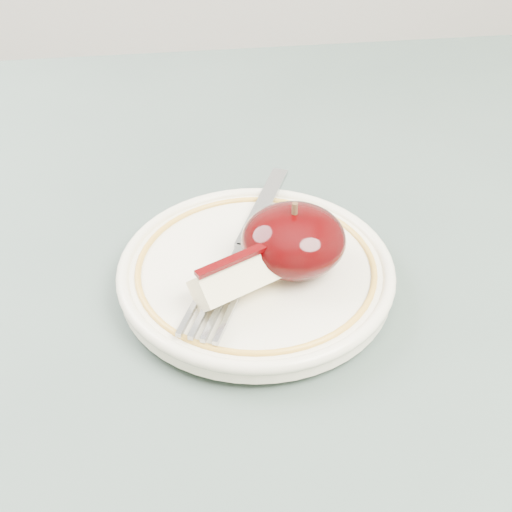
{
  "coord_description": "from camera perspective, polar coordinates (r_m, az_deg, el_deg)",
  "views": [
    {
      "loc": [
        -0.01,
        -0.33,
        1.08
      ],
      "look_at": [
        0.03,
        0.04,
        0.78
      ],
      "focal_mm": 50.0,
      "sensor_mm": 36.0,
      "label": 1
    }
  ],
  "objects": [
    {
      "name": "apple_half",
      "position": [
        0.47,
        3.02,
        1.29
      ],
      "size": [
        0.07,
        0.07,
        0.05
      ],
      "color": "black",
      "rests_on": "plate"
    },
    {
      "name": "plate",
      "position": [
        0.49,
        -0.0,
        -1.27
      ],
      "size": [
        0.19,
        0.19,
        0.02
      ],
      "color": "beige",
      "rests_on": "table"
    },
    {
      "name": "table",
      "position": [
        0.53,
        -3.09,
        -12.87
      ],
      "size": [
        0.9,
        0.9,
        0.75
      ],
      "color": "brown",
      "rests_on": "ground"
    },
    {
      "name": "apple_wedge",
      "position": [
        0.46,
        -0.87,
        -1.48
      ],
      "size": [
        0.08,
        0.06,
        0.03
      ],
      "rotation": [
        0.0,
        0.0,
        0.47
      ],
      "color": "beige",
      "rests_on": "plate"
    },
    {
      "name": "fork",
      "position": [
        0.49,
        -1.12,
        0.63
      ],
      "size": [
        0.1,
        0.19,
        0.0
      ],
      "rotation": [
        0.0,
        0.0,
        1.16
      ],
      "color": "#919399",
      "rests_on": "plate"
    }
  ]
}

